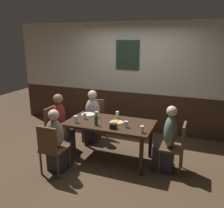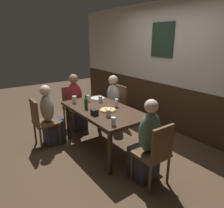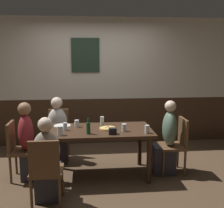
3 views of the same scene
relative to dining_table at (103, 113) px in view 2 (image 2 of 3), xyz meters
The scene contains 21 objects.
ground_plane 0.65m from the dining_table, ahead, with size 12.00×12.00×0.00m, color #4C3826.
wall_back 1.77m from the dining_table, 90.04° to the left, with size 6.40×0.13×2.60m.
dining_table is the anchor object (origin of this frame).
chair_left_far 1.11m from the dining_table, 129.88° to the left, with size 0.40×0.40×0.88m.
chair_head_west 1.22m from the dining_table, behind, with size 0.40×0.40×0.88m.
chair_left_near 1.11m from the dining_table, 129.88° to the right, with size 0.40×0.40×0.88m.
chair_head_east 1.22m from the dining_table, ahead, with size 0.40×0.40×0.88m.
person_left_far 0.99m from the dining_table, 136.00° to the left, with size 0.34×0.37×1.13m.
person_head_west 1.06m from the dining_table, behind, with size 0.37×0.34×1.18m.
person_left_near 0.99m from the dining_table, 136.06° to the right, with size 0.34×0.37×1.11m.
person_head_east 1.06m from the dining_table, ahead, with size 0.37×0.34×1.17m.
pizza 0.16m from the dining_table, ahead, with size 0.26×0.26×0.03m.
tumbler_water 0.41m from the dining_table, 20.74° to the right, with size 0.07×0.07×0.11m.
highball_clear 0.53m from the dining_table, behind, with size 0.06×0.06×0.12m.
pint_glass_pale 0.29m from the dining_table, 77.03° to the left, with size 0.06×0.06×0.14m.
beer_glass_half 0.64m from the dining_table, 156.41° to the right, with size 0.08×0.08×0.13m.
tumbler_short 0.41m from the dining_table, 153.62° to the left, with size 0.07×0.07×0.11m.
pint_glass_stout 0.74m from the dining_table, 21.79° to the right, with size 0.07×0.07×0.12m.
beer_bottle_green 0.33m from the dining_table, 126.90° to the right, with size 0.06×0.06×0.24m.
plate_white_large 0.64m from the dining_table, 156.28° to the left, with size 0.27×0.27×0.01m, color white.
condiment_caddy 0.35m from the dining_table, 57.17° to the right, with size 0.11×0.09×0.09m, color black.
Camera 2 is at (2.79, -1.81, 1.89)m, focal length 33.28 mm.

